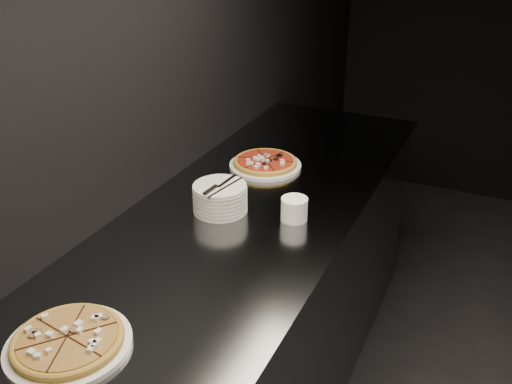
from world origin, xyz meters
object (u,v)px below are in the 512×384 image
at_px(pizza_mushroom, 68,341).
at_px(ramekin, 294,208).
at_px(counter, 240,324).
at_px(plate_stack, 220,198).
at_px(cutlery, 220,187).
at_px(pizza_tomato, 265,163).

relative_size(pizza_mushroom, ramekin, 3.43).
bearing_deg(pizza_mushroom, counter, 83.96).
bearing_deg(plate_stack, counter, -12.34).
xyz_separation_m(pizza_mushroom, cutlery, (0.01, 0.74, 0.08)).
bearing_deg(pizza_tomato, counter, -78.59).
bearing_deg(counter, ramekin, 19.56).
xyz_separation_m(pizza_tomato, plate_stack, (0.01, -0.40, 0.03)).
distance_m(pizza_mushroom, plate_stack, 0.76).
bearing_deg(pizza_tomato, ramekin, -53.31).
xyz_separation_m(counter, plate_stack, (-0.08, 0.02, 0.51)).
distance_m(counter, cutlery, 0.56).
relative_size(pizza_mushroom, pizza_tomato, 1.02).
relative_size(counter, plate_stack, 13.34).
height_order(pizza_tomato, ramekin, ramekin).
height_order(pizza_tomato, cutlery, cutlery).
bearing_deg(cutlery, plate_stack, 121.79).
bearing_deg(plate_stack, cutlery, -62.38).
relative_size(pizza_mushroom, plate_stack, 1.67).
relative_size(pizza_tomato, ramekin, 3.37).
distance_m(plate_stack, ramekin, 0.26).
distance_m(counter, pizza_mushroom, 0.88).
relative_size(pizza_tomato, plate_stack, 1.64).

